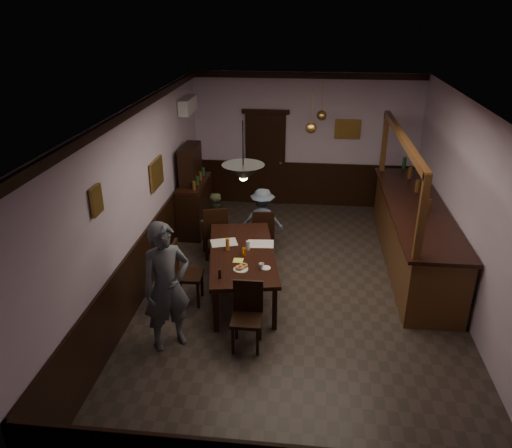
# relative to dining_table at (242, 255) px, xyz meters

# --- Properties ---
(room) EXTENTS (5.01, 8.01, 3.01)m
(room) POSITION_rel_dining_table_xyz_m (0.90, 0.07, 0.81)
(room) COLOR #2D2621
(room) RESTS_ON ground
(dining_table) EXTENTS (1.37, 2.34, 0.75)m
(dining_table) POSITION_rel_dining_table_xyz_m (0.00, 0.00, 0.00)
(dining_table) COLOR black
(dining_table) RESTS_ON ground
(chair_far_left) EXTENTS (0.56, 0.56, 1.01)m
(chair_far_left) POSITION_rel_dining_table_xyz_m (-0.65, 1.17, -0.13)
(chair_far_left) COLOR black
(chair_far_left) RESTS_ON ground
(chair_far_right) EXTENTS (0.44, 0.44, 0.93)m
(chair_far_right) POSITION_rel_dining_table_xyz_m (0.21, 1.33, -0.18)
(chair_far_right) COLOR black
(chair_far_right) RESTS_ON ground
(chair_near) EXTENTS (0.41, 0.41, 0.94)m
(chair_near) POSITION_rel_dining_table_xyz_m (0.25, -1.30, -0.17)
(chair_near) COLOR black
(chair_near) RESTS_ON ground
(chair_side) EXTENTS (0.46, 0.46, 1.01)m
(chair_side) POSITION_rel_dining_table_xyz_m (-0.88, -0.35, -0.13)
(chair_side) COLOR black
(chair_side) RESTS_ON ground
(person_standing) EXTENTS (0.79, 0.75, 1.82)m
(person_standing) POSITION_rel_dining_table_xyz_m (-0.81, -1.41, 0.23)
(person_standing) COLOR #4D5058
(person_standing) RESTS_ON ground
(person_seated_left) EXTENTS (0.71, 0.65, 1.16)m
(person_seated_left) POSITION_rel_dining_table_xyz_m (-0.71, 1.45, -0.10)
(person_seated_left) COLOR #494F2F
(person_seated_left) RESTS_ON ground
(person_seated_right) EXTENTS (0.80, 0.46, 1.22)m
(person_seated_right) POSITION_rel_dining_table_xyz_m (0.17, 1.60, -0.07)
(person_seated_right) COLOR #4D596E
(person_seated_right) RESTS_ON ground
(newspaper_left) EXTENTS (0.49, 0.42, 0.01)m
(newspaper_left) POSITION_rel_dining_table_xyz_m (-0.34, 0.28, 0.07)
(newspaper_left) COLOR silver
(newspaper_left) RESTS_ON dining_table
(newspaper_right) EXTENTS (0.44, 0.33, 0.01)m
(newspaper_right) POSITION_rel_dining_table_xyz_m (0.27, 0.30, 0.07)
(newspaper_right) COLOR silver
(newspaper_right) RESTS_ON dining_table
(napkin) EXTENTS (0.17, 0.17, 0.00)m
(napkin) POSITION_rel_dining_table_xyz_m (-0.02, -0.30, 0.07)
(napkin) COLOR #F2F65A
(napkin) RESTS_ON dining_table
(saucer) EXTENTS (0.15, 0.15, 0.01)m
(saucer) POSITION_rel_dining_table_xyz_m (0.42, -0.49, 0.07)
(saucer) COLOR white
(saucer) RESTS_ON dining_table
(coffee_cup) EXTENTS (0.09, 0.09, 0.07)m
(coffee_cup) POSITION_rel_dining_table_xyz_m (0.36, -0.51, 0.11)
(coffee_cup) COLOR white
(coffee_cup) RESTS_ON saucer
(pastry_plate) EXTENTS (0.22, 0.22, 0.01)m
(pastry_plate) POSITION_rel_dining_table_xyz_m (0.06, -0.58, 0.07)
(pastry_plate) COLOR white
(pastry_plate) RESTS_ON dining_table
(pastry_ring_a) EXTENTS (0.13, 0.13, 0.04)m
(pastry_ring_a) POSITION_rel_dining_table_xyz_m (0.04, -0.57, 0.10)
(pastry_ring_a) COLOR #C68C47
(pastry_ring_a) RESTS_ON pastry_plate
(pastry_ring_b) EXTENTS (0.13, 0.13, 0.04)m
(pastry_ring_b) POSITION_rel_dining_table_xyz_m (0.09, -0.50, 0.10)
(pastry_ring_b) COLOR #C68C47
(pastry_ring_b) RESTS_ON pastry_plate
(soda_can) EXTENTS (0.07, 0.07, 0.12)m
(soda_can) POSITION_rel_dining_table_xyz_m (0.05, -0.10, 0.12)
(soda_can) COLOR orange
(soda_can) RESTS_ON dining_table
(beer_glass) EXTENTS (0.06, 0.06, 0.20)m
(beer_glass) POSITION_rel_dining_table_xyz_m (-0.24, 0.04, 0.16)
(beer_glass) COLOR #BF721E
(beer_glass) RESTS_ON dining_table
(water_glass) EXTENTS (0.06, 0.06, 0.15)m
(water_glass) POSITION_rel_dining_table_xyz_m (0.09, 0.08, 0.14)
(water_glass) COLOR silver
(water_glass) RESTS_ON dining_table
(pepper_mill) EXTENTS (0.04, 0.04, 0.14)m
(pepper_mill) POSITION_rel_dining_table_xyz_m (-0.20, -0.85, 0.13)
(pepper_mill) COLOR black
(pepper_mill) RESTS_ON dining_table
(sideboard) EXTENTS (0.48, 1.35, 1.78)m
(sideboard) POSITION_rel_dining_table_xyz_m (-1.31, 2.38, 0.03)
(sideboard) COLOR black
(sideboard) RESTS_ON ground
(bar_counter) EXTENTS (0.98, 4.21, 2.36)m
(bar_counter) POSITION_rel_dining_table_xyz_m (2.89, 1.34, -0.09)
(bar_counter) COLOR #4B2814
(bar_counter) RESTS_ON ground
(door_back) EXTENTS (0.90, 0.06, 2.10)m
(door_back) POSITION_rel_dining_table_xyz_m (-0.00, 4.02, 0.36)
(door_back) COLOR black
(door_back) RESTS_ON ground
(ac_unit) EXTENTS (0.20, 0.85, 0.30)m
(ac_unit) POSITION_rel_dining_table_xyz_m (-1.48, 2.97, 1.76)
(ac_unit) COLOR white
(ac_unit) RESTS_ON ground
(picture_left_small) EXTENTS (0.04, 0.28, 0.36)m
(picture_left_small) POSITION_rel_dining_table_xyz_m (-1.56, -1.53, 1.46)
(picture_left_small) COLOR olive
(picture_left_small) RESTS_ON ground
(picture_left_large) EXTENTS (0.04, 0.62, 0.48)m
(picture_left_large) POSITION_rel_dining_table_xyz_m (-1.56, 0.87, 1.01)
(picture_left_large) COLOR olive
(picture_left_large) RESTS_ON ground
(picture_back) EXTENTS (0.55, 0.04, 0.42)m
(picture_back) POSITION_rel_dining_table_xyz_m (1.80, 4.03, 1.11)
(picture_back) COLOR olive
(picture_back) RESTS_ON ground
(pendant_iron) EXTENTS (0.56, 0.56, 0.79)m
(pendant_iron) POSITION_rel_dining_table_xyz_m (0.14, -0.79, 1.63)
(pendant_iron) COLOR black
(pendant_iron) RESTS_ON ground
(pendant_brass_mid) EXTENTS (0.20, 0.20, 0.81)m
(pendant_brass_mid) POSITION_rel_dining_table_xyz_m (1.00, 1.92, 1.61)
(pendant_brass_mid) COLOR #BF8C3F
(pendant_brass_mid) RESTS_ON ground
(pendant_brass_far) EXTENTS (0.20, 0.20, 0.81)m
(pendant_brass_far) POSITION_rel_dining_table_xyz_m (1.20, 3.01, 1.61)
(pendant_brass_far) COLOR #BF8C3F
(pendant_brass_far) RESTS_ON ground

